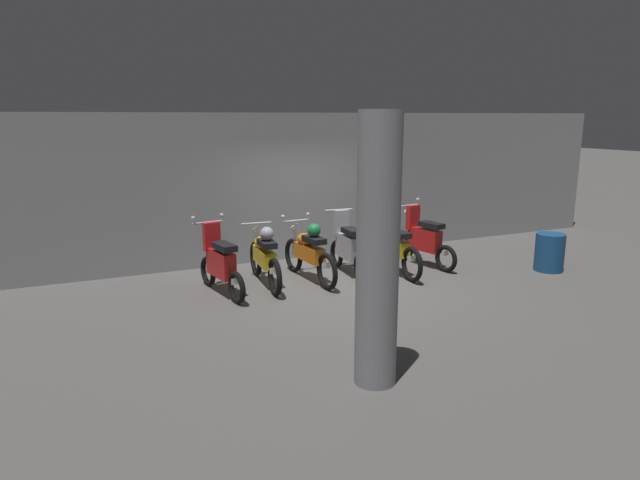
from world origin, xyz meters
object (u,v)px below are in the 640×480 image
object	(u,v)px
motorbike_slot_5	(423,239)
motorbike_slot_4	(393,247)
support_pillar	(378,253)
motorbike_slot_1	(264,256)
trash_bin	(550,252)
motorbike_slot_0	(220,263)
motorbike_slot_3	(347,247)
motorbike_slot_2	(309,252)

from	to	relation	value
motorbike_slot_5	motorbike_slot_4	bearing A→B (deg)	-165.69
support_pillar	motorbike_slot_1	bearing A→B (deg)	89.35
motorbike_slot_4	trash_bin	xyz separation A→B (m)	(2.82, -1.13, -0.13)
motorbike_slot_1	motorbike_slot_4	world-z (taller)	motorbike_slot_4
motorbike_slot_0	motorbike_slot_5	xyz separation A→B (m)	(4.15, 0.15, 0.00)
motorbike_slot_1	motorbike_slot_4	bearing A→B (deg)	-5.50
motorbike_slot_0	motorbike_slot_4	world-z (taller)	motorbike_slot_0
motorbike_slot_3	motorbike_slot_5	distance (m)	1.65
motorbike_slot_0	motorbike_slot_4	distance (m)	3.33
motorbike_slot_3	trash_bin	bearing A→B (deg)	-21.14
motorbike_slot_0	motorbike_slot_5	world-z (taller)	same
motorbike_slot_3	motorbike_slot_5	size ratio (longest dim) A/B	1.01
trash_bin	motorbike_slot_2	bearing A→B (deg)	163.74
motorbike_slot_5	motorbike_slot_1	bearing A→B (deg)	179.48
motorbike_slot_5	trash_bin	bearing A→B (deg)	-33.68
motorbike_slot_5	motorbike_slot_2	bearing A→B (deg)	-179.38
motorbike_slot_3	motorbike_slot_4	world-z (taller)	motorbike_slot_3
motorbike_slot_1	motorbike_slot_3	bearing A→B (deg)	1.64
motorbike_slot_2	support_pillar	distance (m)	4.15
motorbike_slot_2	motorbike_slot_5	world-z (taller)	motorbike_slot_5
motorbike_slot_2	motorbike_slot_4	bearing A→B (deg)	-6.27
motorbike_slot_3	motorbike_slot_0	bearing A→B (deg)	-174.82
motorbike_slot_4	motorbike_slot_0	bearing A→B (deg)	178.96
trash_bin	motorbike_slot_4	bearing A→B (deg)	158.27
motorbike_slot_1	motorbike_slot_0	bearing A→B (deg)	-167.92
motorbike_slot_0	trash_bin	size ratio (longest dim) A/B	2.29
motorbike_slot_3	motorbike_slot_4	xyz separation A→B (m)	(0.83, -0.29, -0.03)
motorbike_slot_0	motorbike_slot_5	bearing A→B (deg)	2.06
motorbike_slot_4	trash_bin	size ratio (longest dim) A/B	2.68
motorbike_slot_4	motorbike_slot_5	world-z (taller)	motorbike_slot_5
motorbike_slot_2	motorbike_slot_3	xyz separation A→B (m)	(0.83, 0.10, -0.00)
motorbike_slot_1	motorbike_slot_2	bearing A→B (deg)	-3.93
motorbike_slot_5	trash_bin	size ratio (longest dim) A/B	2.29
motorbike_slot_3	trash_bin	xyz separation A→B (m)	(3.65, -1.41, -0.16)
motorbike_slot_2	motorbike_slot_4	world-z (taller)	same
motorbike_slot_0	motorbike_slot_4	size ratio (longest dim) A/B	0.86
motorbike_slot_1	support_pillar	world-z (taller)	support_pillar
motorbike_slot_4	support_pillar	xyz separation A→B (m)	(-2.53, -3.76, 1.00)
motorbike_slot_1	motorbike_slot_5	bearing A→B (deg)	-0.52
motorbike_slot_0	trash_bin	distance (m)	6.26
motorbike_slot_1	motorbike_slot_4	xyz separation A→B (m)	(2.49, -0.24, -0.03)
motorbike_slot_0	support_pillar	world-z (taller)	support_pillar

